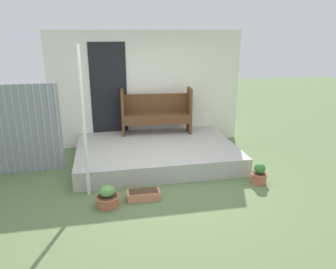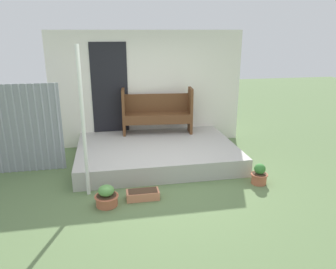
{
  "view_description": "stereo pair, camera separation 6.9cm",
  "coord_description": "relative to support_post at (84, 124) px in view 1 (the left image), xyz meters",
  "views": [
    {
      "loc": [
        -0.98,
        -5.12,
        2.59
      ],
      "look_at": [
        0.13,
        0.4,
        0.79
      ],
      "focal_mm": 35.0,
      "sensor_mm": 36.0,
      "label": 1
    },
    {
      "loc": [
        -0.91,
        -5.13,
        2.59
      ],
      "look_at": [
        0.13,
        0.4,
        0.79
      ],
      "focal_mm": 35.0,
      "sensor_mm": 36.0,
      "label": 2
    }
  ],
  "objects": [
    {
      "name": "planter_box_rect",
      "position": [
        0.86,
        -0.33,
        -1.13
      ],
      "size": [
        0.52,
        0.23,
        0.15
      ],
      "color": "tan",
      "rests_on": "ground_plane"
    },
    {
      "name": "bench",
      "position": [
        1.48,
        2.06,
        -0.34
      ],
      "size": [
        1.59,
        0.53,
        1.02
      ],
      "rotation": [
        0.0,
        0.0,
        -0.09
      ],
      "color": "brown",
      "rests_on": "porch_slab"
    },
    {
      "name": "porch_slab",
      "position": [
        1.33,
        1.23,
        -1.03
      ],
      "size": [
        3.19,
        2.27,
        0.34
      ],
      "color": "#B2AFA8",
      "rests_on": "ground_plane"
    },
    {
      "name": "support_post",
      "position": [
        0.0,
        0.0,
        0.0
      ],
      "size": [
        0.06,
        0.06,
        2.4
      ],
      "color": "white",
      "rests_on": "ground_plane"
    },
    {
      "name": "house_wall",
      "position": [
        1.29,
        2.39,
        0.1
      ],
      "size": [
        4.39,
        0.08,
        2.6
      ],
      "color": "white",
      "rests_on": "ground_plane"
    },
    {
      "name": "ground_plane",
      "position": [
        1.3,
        0.1,
        -1.2
      ],
      "size": [
        24.0,
        24.0,
        0.0
      ],
      "primitive_type": "plane",
      "color": "#5B7547"
    },
    {
      "name": "flower_pot_left",
      "position": [
        0.29,
        -0.44,
        -1.05
      ],
      "size": [
        0.37,
        0.37,
        0.34
      ],
      "color": "#B26042",
      "rests_on": "ground_plane"
    },
    {
      "name": "flower_pot_middle",
      "position": [
        2.94,
        -0.16,
        -1.04
      ],
      "size": [
        0.3,
        0.3,
        0.37
      ],
      "color": "#B26042",
      "rests_on": "ground_plane"
    }
  ]
}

